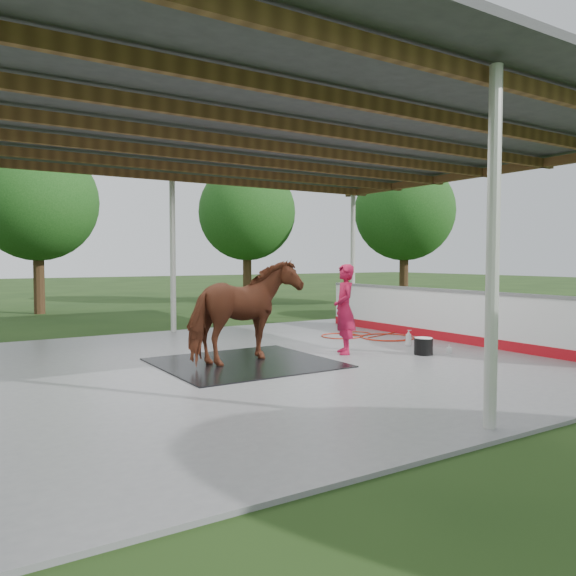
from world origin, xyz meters
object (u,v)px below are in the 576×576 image
dasher_board (448,316)px  horse (245,311)px  handler (345,309)px  wash_bucket (423,346)px

dasher_board → horse: horse is taller
horse → handler: horse is taller
dasher_board → wash_bucket: bearing=-150.5°
dasher_board → horse: size_ratio=3.77×
horse → wash_bucket: bearing=-123.3°
wash_bucket → dasher_board: bearing=29.5°
horse → wash_bucket: 3.53m
dasher_board → handler: handler is taller
dasher_board → horse: (-5.07, 0.03, 0.37)m
dasher_board → handler: size_ratio=4.65×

